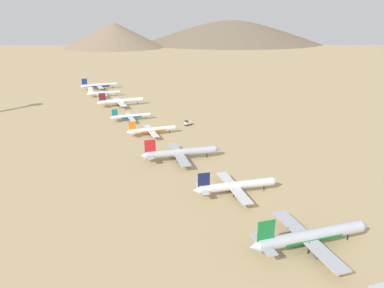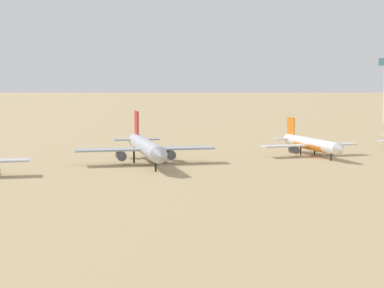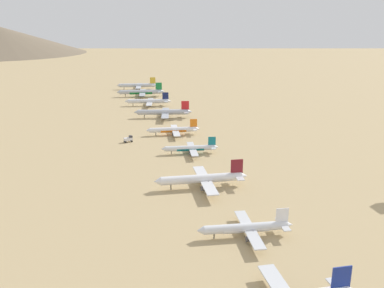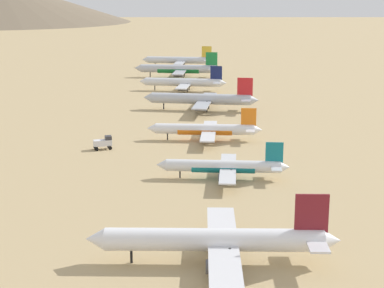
{
  "view_description": "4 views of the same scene",
  "coord_description": "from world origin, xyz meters",
  "views": [
    {
      "loc": [
        -79.0,
        -215.21,
        73.51
      ],
      "look_at": [
        6.96,
        -37.45,
        4.91
      ],
      "focal_mm": 34.42,
      "sensor_mm": 36.0,
      "label": 1
    },
    {
      "loc": [
        160.22,
        -105.03,
        22.14
      ],
      "look_at": [
        -1.43,
        -34.07,
        4.91
      ],
      "focal_mm": 63.98,
      "sensor_mm": 36.0,
      "label": 2
    },
    {
      "loc": [
        47.18,
        263.72,
        74.76
      ],
      "look_at": [
        -5.05,
        42.87,
        5.35
      ],
      "focal_mm": 39.39,
      "sensor_mm": 36.0,
      "label": 3
    },
    {
      "loc": [
        10.35,
        192.5,
        45.7
      ],
      "look_at": [
        3.11,
        28.9,
        5.27
      ],
      "focal_mm": 59.52,
      "sensor_mm": 36.0,
      "label": 4
    }
  ],
  "objects": [
    {
      "name": "parked_jet_7",
      "position": [
        -2.02,
        138.98,
        3.34
      ],
      "size": [
        34.83,
        28.36,
        10.04
      ],
      "color": "silver",
      "rests_on": "ground"
    },
    {
      "name": "parked_jet_6",
      "position": [
        1.73,
        92.59,
        4.2
      ],
      "size": [
        43.29,
        35.17,
        12.48
      ],
      "color": "white",
      "rests_on": "ground"
    },
    {
      "name": "service_truck",
      "position": [
        28.07,
        12.76,
        2.08
      ],
      "size": [
        5.6,
        3.78,
        3.9
      ],
      "color": "silver",
      "rests_on": "ground"
    },
    {
      "name": "parked_jet_3",
      "position": [
        -4.08,
        -45.88,
        4.32
      ],
      "size": [
        44.26,
        36.25,
        12.83
      ],
      "color": "#B2B7C1",
      "rests_on": "ground"
    },
    {
      "name": "desert_hill_0",
      "position": [
        160.88,
        722.97,
        30.22
      ],
      "size": [
        246.11,
        246.11,
        60.43
      ],
      "primitive_type": "cone",
      "color": "#847056",
      "rests_on": "ground"
    },
    {
      "name": "parked_jet_2",
      "position": [
        1.34,
        -92.95,
        3.9
      ],
      "size": [
        39.92,
        32.69,
        11.57
      ],
      "color": "silver",
      "rests_on": "ground"
    },
    {
      "name": "parked_jet_1",
      "position": [
        2.44,
        -137.49,
        4.41
      ],
      "size": [
        45.94,
        37.52,
        13.27
      ],
      "color": "#B2B7C1",
      "rests_on": "ground"
    },
    {
      "name": "parked_jet_5",
      "position": [
        -4.16,
        43.6,
        3.14
      ],
      "size": [
        32.78,
        26.72,
        9.45
      ],
      "color": "silver",
      "rests_on": "ground"
    },
    {
      "name": "parked_jet_8",
      "position": [
        2.41,
        179.46,
        4.03
      ],
      "size": [
        42.0,
        34.06,
        12.13
      ],
      "color": "silver",
      "rests_on": "ground"
    },
    {
      "name": "parked_jet_4",
      "position": [
        -2.26,
        2.99,
        3.4
      ],
      "size": [
        35.42,
        28.87,
        10.21
      ],
      "color": "white",
      "rests_on": "ground"
    },
    {
      "name": "desert_hill_1",
      "position": [
        520.46,
        776.52,
        49.55
      ],
      "size": [
        556.51,
        556.51,
        99.09
      ],
      "primitive_type": "cone",
      "color": "#70604C",
      "rests_on": "ground"
    },
    {
      "name": "ground_plane",
      "position": [
        0.0,
        0.0,
        0.0
      ],
      "size": [
        2176.6,
        2176.6,
        0.0
      ],
      "primitive_type": "plane",
      "color": "tan"
    }
  ]
}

